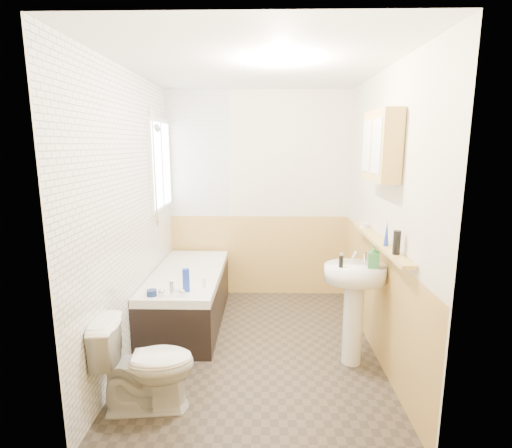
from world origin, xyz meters
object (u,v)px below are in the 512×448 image
object	(u,v)px
toilet	(146,364)
pine_shelf	(379,242)
sink	(354,294)
bathtub	(188,295)
medicine_cabinet	(381,146)

from	to	relation	value
toilet	pine_shelf	world-z (taller)	pine_shelf
sink	pine_shelf	size ratio (longest dim) A/B	0.68
toilet	bathtub	bearing A→B (deg)	-7.60
toilet	medicine_cabinet	bearing A→B (deg)	-74.20
bathtub	sink	xyz separation A→B (m)	(1.57, -0.78, 0.34)
bathtub	toilet	xyz separation A→B (m)	(-0.03, -1.43, 0.04)
sink	toilet	bearing A→B (deg)	-162.07
pine_shelf	toilet	bearing A→B (deg)	-158.10
pine_shelf	medicine_cabinet	xyz separation A→B (m)	(-0.03, -0.00, 0.79)
pine_shelf	medicine_cabinet	size ratio (longest dim) A/B	2.37
sink	medicine_cabinet	xyz separation A→B (m)	(0.17, 0.08, 1.23)
pine_shelf	sink	bearing A→B (deg)	-158.85
bathtub	medicine_cabinet	bearing A→B (deg)	-22.06
pine_shelf	medicine_cabinet	distance (m)	0.79
toilet	medicine_cabinet	size ratio (longest dim) A/B	1.11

